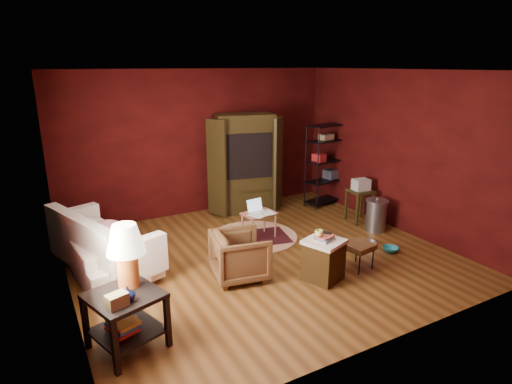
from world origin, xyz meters
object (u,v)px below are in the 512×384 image
(sofa, at_px, (99,247))
(side_table, at_px, (125,276))
(tv_armoire, at_px, (245,162))
(hamper, at_px, (323,259))
(laptop_desk, at_px, (259,215))
(armchair, at_px, (240,253))
(wire_shelving, at_px, (325,161))

(sofa, bearing_deg, side_table, 173.00)
(tv_armoire, bearing_deg, side_table, -120.70)
(tv_armoire, bearing_deg, hamper, -84.77)
(side_table, xyz_separation_m, tv_armoire, (3.08, 3.26, 0.23))
(laptop_desk, xyz_separation_m, tv_armoire, (0.48, 1.43, 0.60))
(laptop_desk, bearing_deg, sofa, 172.16)
(side_table, relative_size, tv_armoire, 0.68)
(hamper, height_order, laptop_desk, hamper)
(side_table, bearing_deg, armchair, 23.43)
(sofa, distance_m, armchair, 2.03)
(sofa, xyz_separation_m, hamper, (2.66, -1.74, -0.07))
(wire_shelving, bearing_deg, sofa, -179.24)
(armchair, bearing_deg, wire_shelving, -45.50)
(hamper, relative_size, laptop_desk, 1.00)
(sofa, bearing_deg, hamper, -129.91)
(side_table, relative_size, hamper, 1.96)
(side_table, bearing_deg, sofa, 89.76)
(side_table, height_order, hamper, side_table)
(armchair, bearing_deg, side_table, 123.75)
(sofa, distance_m, wire_shelving, 4.85)
(laptop_desk, bearing_deg, tv_armoire, 64.39)
(sofa, distance_m, side_table, 1.92)
(armchair, xyz_separation_m, wire_shelving, (3.05, 2.07, 0.57))
(hamper, xyz_separation_m, tv_armoire, (0.41, 3.13, 0.71))
(hamper, xyz_separation_m, laptop_desk, (-0.07, 1.70, 0.11))
(side_table, relative_size, laptop_desk, 1.96)
(sofa, relative_size, side_table, 1.46)
(sofa, xyz_separation_m, wire_shelving, (4.72, 0.93, 0.56))
(sofa, distance_m, tv_armoire, 3.43)
(hamper, relative_size, tv_armoire, 0.35)
(side_table, height_order, tv_armoire, tv_armoire)
(sofa, height_order, wire_shelving, wire_shelving)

